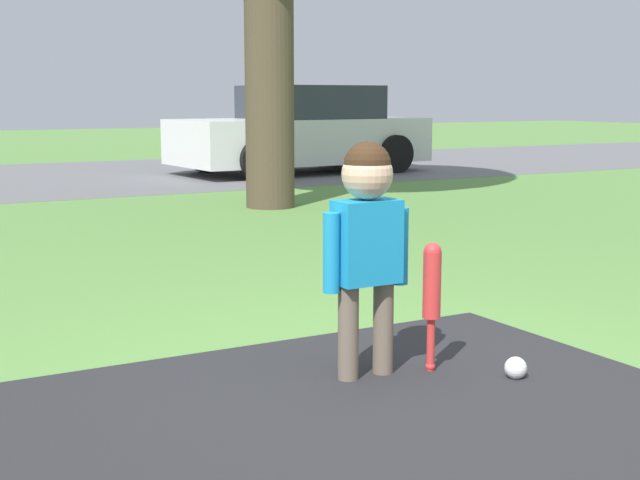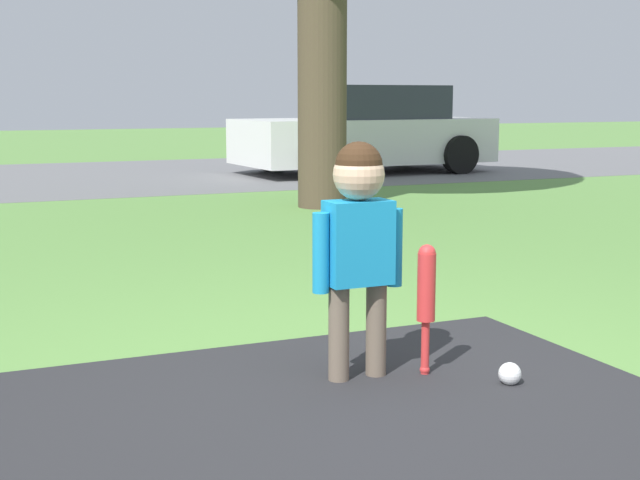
{
  "view_description": "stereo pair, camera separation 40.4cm",
  "coord_description": "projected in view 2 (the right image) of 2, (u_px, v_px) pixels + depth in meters",
  "views": [
    {
      "loc": [
        -1.95,
        -2.79,
        1.19
      ],
      "look_at": [
        0.02,
        0.73,
        0.54
      ],
      "focal_mm": 50.0,
      "sensor_mm": 36.0,
      "label": 1
    },
    {
      "loc": [
        -1.59,
        -2.97,
        1.19
      ],
      "look_at": [
        0.02,
        0.73,
        0.54
      ],
      "focal_mm": 50.0,
      "sensor_mm": 36.0,
      "label": 2
    }
  ],
  "objects": [
    {
      "name": "street_strip",
      "position": [
        51.0,
        178.0,
        13.05
      ],
      "size": [
        40.0,
        6.0,
        0.01
      ],
      "color": "slate",
      "rests_on": "ground"
    },
    {
      "name": "ground_plane",
      "position": [
        389.0,
        402.0,
        3.5
      ],
      "size": [
        60.0,
        60.0,
        0.0
      ],
      "primitive_type": "plane",
      "color": "#5B8C42"
    },
    {
      "name": "baseball_bat",
      "position": [
        426.0,
        291.0,
        3.79
      ],
      "size": [
        0.08,
        0.08,
        0.57
      ],
      "color": "red",
      "rests_on": "ground"
    },
    {
      "name": "child",
      "position": [
        358.0,
        227.0,
        3.7
      ],
      "size": [
        0.41,
        0.22,
        1.01
      ],
      "rotation": [
        0.0,
        0.0,
        0.0
      ],
      "color": "#6B5B4C",
      "rests_on": "ground"
    },
    {
      "name": "parked_car",
      "position": [
        366.0,
        132.0,
        13.91
      ],
      "size": [
        4.02,
        2.09,
        1.35
      ],
      "rotation": [
        0.0,
        0.0,
        3.2
      ],
      "color": "silver",
      "rests_on": "ground"
    },
    {
      "name": "sports_ball",
      "position": [
        510.0,
        374.0,
        3.71
      ],
      "size": [
        0.1,
        0.1,
        0.1
      ],
      "color": "white",
      "rests_on": "ground"
    }
  ]
}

